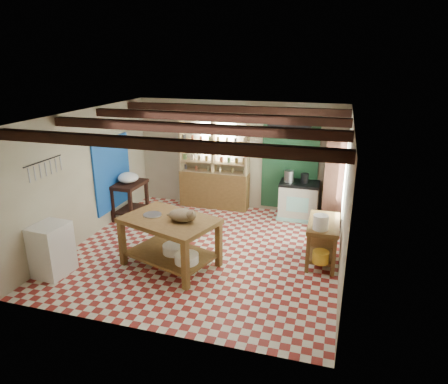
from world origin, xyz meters
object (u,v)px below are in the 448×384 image
(work_table, at_px, (170,242))
(white_cabinet, at_px, (52,250))
(stove, at_px, (299,200))
(right_counter, at_px, (322,242))
(prep_table, at_px, (130,200))
(cat, at_px, (182,215))

(work_table, height_order, white_cabinet, white_cabinet)
(stove, bearing_deg, white_cabinet, -135.93)
(work_table, relative_size, right_counter, 1.47)
(prep_table, bearing_deg, work_table, -43.60)
(white_cabinet, relative_size, right_counter, 0.83)
(work_table, bearing_deg, prep_table, 152.80)
(stove, height_order, white_cabinet, white_cabinet)
(work_table, relative_size, cat, 3.45)
(white_cabinet, distance_m, right_counter, 4.74)
(stove, height_order, prep_table, stove)
(prep_table, relative_size, white_cabinet, 0.94)
(white_cabinet, relative_size, cat, 1.96)
(prep_table, distance_m, cat, 2.81)
(prep_table, xyz_separation_m, cat, (2.05, -1.84, 0.58))
(cat, bearing_deg, work_table, -178.69)
(stove, height_order, right_counter, stove)
(prep_table, distance_m, right_counter, 4.47)
(right_counter, bearing_deg, stove, 108.17)
(right_counter, distance_m, cat, 2.59)
(prep_table, bearing_deg, stove, 17.39)
(white_cabinet, height_order, cat, cat)
(stove, distance_m, cat, 3.40)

